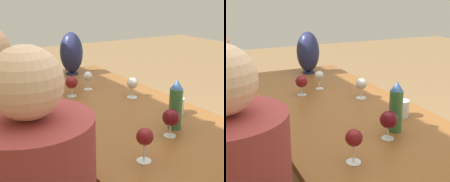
# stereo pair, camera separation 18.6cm
# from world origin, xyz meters

# --- Properties ---
(dining_table) EXTENTS (2.60, 0.90, 0.76)m
(dining_table) POSITION_xyz_m (0.00, 0.00, 0.69)
(dining_table) COLOR brown
(dining_table) RESTS_ON ground_plane
(water_bottle) EXTENTS (0.07, 0.07, 0.26)m
(water_bottle) POSITION_xyz_m (-0.20, -0.11, 0.89)
(water_bottle) COLOR #336638
(water_bottle) RESTS_ON dining_table
(water_tumbler) EXTENTS (0.08, 0.08, 0.10)m
(water_tumbler) POSITION_xyz_m (-0.06, -0.25, 0.81)
(water_tumbler) COLOR silver
(water_tumbler) RESTS_ON dining_table
(vase) EXTENTS (0.19, 0.19, 0.35)m
(vase) POSITION_xyz_m (1.10, -0.13, 0.94)
(vase) COLOR #1E234C
(vase) RESTS_ON dining_table
(wine_glass_0) EXTENTS (0.08, 0.08, 0.14)m
(wine_glass_0) POSITION_xyz_m (0.55, 0.12, 0.85)
(wine_glass_0) COLOR silver
(wine_glass_0) RESTS_ON dining_table
(wine_glass_1) EXTENTS (0.06, 0.06, 0.13)m
(wine_glass_1) POSITION_xyz_m (0.63, -0.04, 0.86)
(wine_glass_1) COLOR silver
(wine_glass_1) RESTS_ON dining_table
(wine_glass_2) EXTENTS (0.08, 0.08, 0.14)m
(wine_glass_2) POSITION_xyz_m (-0.26, -0.03, 0.86)
(wine_glass_2) COLOR silver
(wine_glass_2) RESTS_ON dining_table
(wine_glass_3) EXTENTS (0.07, 0.07, 0.15)m
(wine_glass_3) POSITION_xyz_m (-0.38, 0.22, 0.87)
(wine_glass_3) COLOR silver
(wine_glass_3) RESTS_ON dining_table
(wine_glass_4) EXTENTS (0.07, 0.07, 0.13)m
(wine_glass_4) POSITION_xyz_m (0.32, -0.21, 0.85)
(wine_glass_4) COLOR silver
(wine_glass_4) RESTS_ON dining_table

